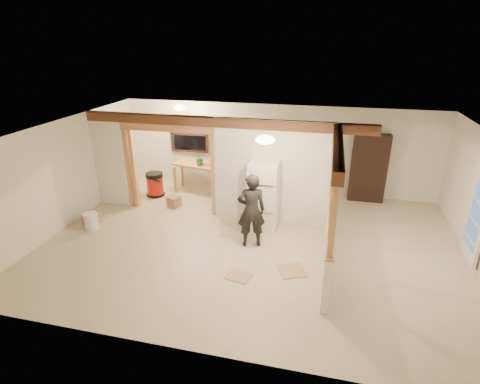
% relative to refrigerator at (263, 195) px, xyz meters
% --- Properties ---
extents(floor, '(9.00, 6.50, 0.01)m').
position_rel_refrigerator_xyz_m(floor, '(-0.08, -0.82, -0.81)').
color(floor, '#C6B393').
rests_on(floor, ground).
extents(ceiling, '(9.00, 6.50, 0.01)m').
position_rel_refrigerator_xyz_m(ceiling, '(-0.08, -0.82, 1.69)').
color(ceiling, white).
extents(wall_back, '(9.00, 0.01, 2.50)m').
position_rel_refrigerator_xyz_m(wall_back, '(-0.08, 2.43, 0.44)').
color(wall_back, silver).
rests_on(wall_back, floor).
extents(wall_front, '(9.00, 0.01, 2.50)m').
position_rel_refrigerator_xyz_m(wall_front, '(-0.08, -4.07, 0.44)').
color(wall_front, silver).
rests_on(wall_front, floor).
extents(wall_left, '(0.01, 6.50, 2.50)m').
position_rel_refrigerator_xyz_m(wall_left, '(-4.58, -0.82, 0.44)').
color(wall_left, silver).
rests_on(wall_left, floor).
extents(partition_left_stub, '(0.90, 0.12, 2.50)m').
position_rel_refrigerator_xyz_m(partition_left_stub, '(-4.13, 0.38, 0.44)').
color(partition_left_stub, white).
rests_on(partition_left_stub, floor).
extents(partition_center, '(2.80, 0.12, 2.50)m').
position_rel_refrigerator_xyz_m(partition_center, '(0.12, 0.38, 0.44)').
color(partition_center, white).
rests_on(partition_center, floor).
extents(doorway_frame, '(2.46, 0.14, 2.20)m').
position_rel_refrigerator_xyz_m(doorway_frame, '(-2.48, 0.38, 0.29)').
color(doorway_frame, tan).
rests_on(doorway_frame, floor).
extents(header_beam_back, '(7.00, 0.18, 0.22)m').
position_rel_refrigerator_xyz_m(header_beam_back, '(-1.08, 0.38, 1.57)').
color(header_beam_back, brown).
rests_on(header_beam_back, ceiling).
extents(header_beam_right, '(0.18, 3.30, 0.22)m').
position_rel_refrigerator_xyz_m(header_beam_right, '(1.52, -1.22, 1.57)').
color(header_beam_right, brown).
rests_on(header_beam_right, ceiling).
extents(pony_wall, '(0.12, 3.20, 1.00)m').
position_rel_refrigerator_xyz_m(pony_wall, '(1.52, -1.22, -0.31)').
color(pony_wall, white).
rests_on(pony_wall, floor).
extents(stud_partition, '(0.14, 3.20, 1.32)m').
position_rel_refrigerator_xyz_m(stud_partition, '(1.52, -1.22, 0.85)').
color(stud_partition, tan).
rests_on(stud_partition, pony_wall).
extents(window_back, '(1.12, 0.10, 1.10)m').
position_rel_refrigerator_xyz_m(window_back, '(-2.68, 2.35, 0.74)').
color(window_back, black).
rests_on(window_back, wall_back).
extents(french_door, '(0.12, 0.86, 2.00)m').
position_rel_refrigerator_xyz_m(french_door, '(4.34, -0.42, 0.19)').
color(french_door, white).
rests_on(french_door, floor).
extents(ceiling_dome_main, '(0.36, 0.36, 0.16)m').
position_rel_refrigerator_xyz_m(ceiling_dome_main, '(0.22, -1.32, 1.67)').
color(ceiling_dome_main, '#FFEABF').
rests_on(ceiling_dome_main, ceiling).
extents(ceiling_dome_util, '(0.32, 0.32, 0.14)m').
position_rel_refrigerator_xyz_m(ceiling_dome_util, '(-2.58, 1.48, 1.67)').
color(ceiling_dome_util, '#FFEABF').
rests_on(ceiling_dome_util, ceiling).
extents(hanging_bulb, '(0.07, 0.07, 0.07)m').
position_rel_refrigerator_xyz_m(hanging_bulb, '(-2.08, 0.78, 1.37)').
color(hanging_bulb, '#FFD88C').
rests_on(hanging_bulb, ceiling).
extents(refrigerator, '(0.66, 0.65, 1.61)m').
position_rel_refrigerator_xyz_m(refrigerator, '(0.00, 0.00, 0.00)').
color(refrigerator, white).
rests_on(refrigerator, floor).
extents(woman, '(0.69, 0.56, 1.65)m').
position_rel_refrigerator_xyz_m(woman, '(-0.10, -0.91, 0.02)').
color(woman, black).
rests_on(woman, floor).
extents(work_table, '(1.46, 0.94, 0.85)m').
position_rel_refrigerator_xyz_m(work_table, '(-2.23, 1.77, -0.38)').
color(work_table, tan).
rests_on(work_table, floor).
extents(potted_plant, '(0.41, 0.39, 0.36)m').
position_rel_refrigerator_xyz_m(potted_plant, '(-2.12, 1.68, 0.22)').
color(potted_plant, '#326F28').
rests_on(potted_plant, work_table).
extents(shop_vac, '(0.70, 0.70, 0.69)m').
position_rel_refrigerator_xyz_m(shop_vac, '(-3.33, 1.16, -0.46)').
color(shop_vac, '#9F170E').
rests_on(shop_vac, floor).
extents(bookshelf, '(0.94, 0.31, 1.87)m').
position_rel_refrigerator_xyz_m(bookshelf, '(2.49, 2.21, 0.13)').
color(bookshelf, black).
rests_on(bookshelf, floor).
extents(bucket, '(0.32, 0.32, 0.41)m').
position_rel_refrigerator_xyz_m(bucket, '(-3.92, -1.08, -0.60)').
color(bucket, white).
rests_on(bucket, floor).
extents(box_util_a, '(0.42, 0.38, 0.31)m').
position_rel_refrigerator_xyz_m(box_util_a, '(-1.43, 1.54, -0.65)').
color(box_util_a, '#A67350').
rests_on(box_util_a, floor).
extents(box_util_b, '(0.38, 0.38, 0.27)m').
position_rel_refrigerator_xyz_m(box_util_b, '(-2.52, 0.60, -0.67)').
color(box_util_b, '#A67350').
rests_on(box_util_b, floor).
extents(box_front, '(0.37, 0.31, 0.29)m').
position_rel_refrigerator_xyz_m(box_front, '(-4.07, -0.82, -0.66)').
color(box_front, '#A67350').
rests_on(box_front, floor).
extents(floor_panel_near, '(0.65, 0.65, 0.02)m').
position_rel_refrigerator_xyz_m(floor_panel_near, '(0.89, -1.72, -0.80)').
color(floor_panel_near, tan).
rests_on(floor_panel_near, floor).
extents(floor_panel_far, '(0.53, 0.46, 0.01)m').
position_rel_refrigerator_xyz_m(floor_panel_far, '(-0.08, -2.13, -0.80)').
color(floor_panel_far, tan).
rests_on(floor_panel_far, floor).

